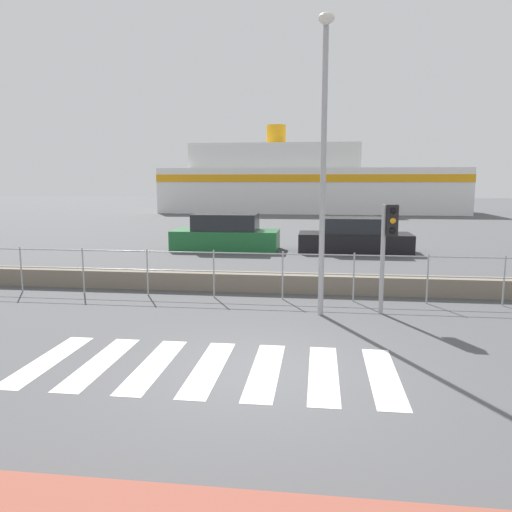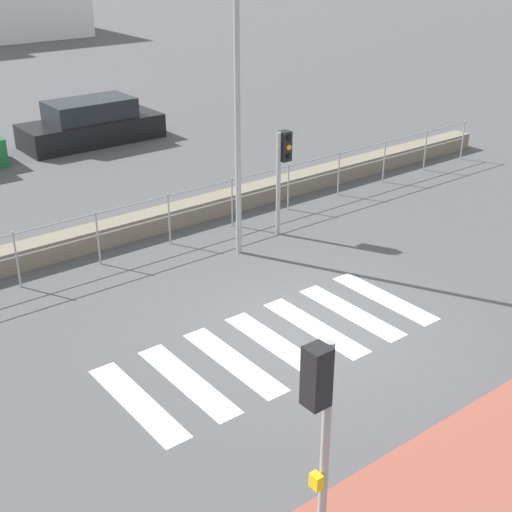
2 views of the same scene
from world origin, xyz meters
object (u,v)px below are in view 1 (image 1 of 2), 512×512
ferry_boat (303,184)px  traffic_light_far (389,234)px  parked_car_green (226,235)px  parked_car_black (355,237)px  streetlamp (324,138)px

ferry_boat → traffic_light_far: bearing=-85.2°
parked_car_green → parked_car_black: bearing=0.0°
traffic_light_far → streetlamp: size_ratio=0.39×
ferry_boat → parked_car_green: size_ratio=6.06×
streetlamp → ferry_boat: bearing=92.5°
parked_car_green → ferry_boat: bearing=84.8°
streetlamp → parked_car_green: streetlamp is taller
parked_car_green → traffic_light_far: bearing=-60.8°
traffic_light_far → ferry_boat: ferry_boat is taller
streetlamp → parked_car_black: 10.73m
streetlamp → ferry_boat: 36.84m
parked_car_black → streetlamp: bearing=-97.9°
traffic_light_far → parked_car_green: 11.21m
streetlamp → parked_car_black: size_ratio=1.36×
ferry_boat → parked_car_green: (-2.41, -26.65, -1.99)m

